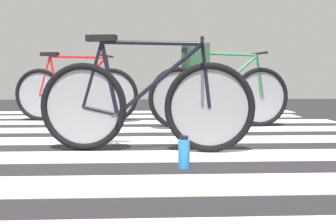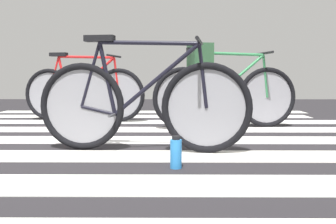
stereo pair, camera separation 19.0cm
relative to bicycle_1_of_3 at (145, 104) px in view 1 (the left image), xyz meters
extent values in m
cube|color=#262427|center=(-0.18, 0.49, -0.40)|extent=(18.00, 14.00, 0.02)
cube|color=silver|center=(-0.27, -1.00, -0.38)|extent=(5.20, 0.44, 0.00)
cube|color=silver|center=(-0.14, -0.20, -0.38)|extent=(5.20, 0.44, 0.00)
cube|color=silver|center=(-0.27, 0.56, -0.38)|extent=(5.20, 0.44, 0.00)
cube|color=silver|center=(-0.04, 1.30, -0.38)|extent=(5.20, 0.44, 0.00)
cube|color=silver|center=(-0.05, 2.07, -0.38)|extent=(5.20, 0.44, 0.00)
cube|color=silver|center=(-0.28, 2.80, -0.38)|extent=(5.20, 0.44, 0.00)
cube|color=silver|center=(-0.09, 3.57, -0.38)|extent=(5.20, 0.44, 0.00)
torus|color=black|center=(-0.50, 0.07, -0.03)|extent=(0.72, 0.15, 0.72)
torus|color=black|center=(0.51, -0.07, -0.03)|extent=(0.72, 0.15, 0.72)
cylinder|color=gray|center=(-0.50, 0.07, -0.03)|extent=(0.60, 0.09, 0.61)
cylinder|color=gray|center=(0.51, -0.07, -0.03)|extent=(0.60, 0.09, 0.61)
cylinder|color=black|center=(0.05, -0.01, 0.48)|extent=(0.80, 0.14, 0.05)
cylinder|color=black|center=(0.11, -0.02, 0.19)|extent=(0.70, 0.13, 0.59)
cylinder|color=black|center=(-0.28, 0.04, 0.20)|extent=(0.16, 0.05, 0.59)
cylinder|color=black|center=(-0.36, 0.05, -0.06)|extent=(0.29, 0.07, 0.09)
cylinder|color=black|center=(-0.42, 0.06, 0.23)|extent=(0.19, 0.05, 0.53)
cylinder|color=black|center=(0.48, -0.07, 0.22)|extent=(0.09, 0.04, 0.50)
cube|color=black|center=(-0.34, 0.05, 0.52)|extent=(0.25, 0.12, 0.05)
cylinder|color=black|center=(0.45, -0.06, 0.49)|extent=(0.10, 0.52, 0.03)
cylinder|color=#4C4C51|center=(-0.22, 0.03, -0.09)|extent=(0.07, 0.34, 0.02)
torus|color=black|center=(0.37, 1.36, -0.03)|extent=(0.71, 0.18, 0.72)
torus|color=black|center=(1.38, 1.53, -0.03)|extent=(0.71, 0.18, 0.72)
cylinder|color=gray|center=(0.37, 1.36, -0.03)|extent=(0.60, 0.11, 0.61)
cylinder|color=gray|center=(1.38, 1.53, -0.03)|extent=(0.60, 0.11, 0.61)
cylinder|color=#35814E|center=(0.93, 1.45, 0.48)|extent=(0.79, 0.17, 0.05)
cylinder|color=#35814E|center=(0.98, 1.46, 0.19)|extent=(0.70, 0.16, 0.59)
cylinder|color=#35814E|center=(0.59, 1.39, 0.20)|extent=(0.16, 0.06, 0.59)
cylinder|color=#35814E|center=(0.51, 1.38, -0.06)|extent=(0.29, 0.08, 0.09)
cylinder|color=#35814E|center=(0.45, 1.37, 0.23)|extent=(0.19, 0.06, 0.53)
cylinder|color=#35814E|center=(1.35, 1.53, 0.22)|extent=(0.09, 0.04, 0.50)
cube|color=black|center=(0.53, 1.38, 0.52)|extent=(0.25, 0.13, 0.05)
cylinder|color=black|center=(1.32, 1.52, 0.49)|extent=(0.12, 0.52, 0.03)
cylinder|color=#4C4C51|center=(0.65, 1.41, -0.09)|extent=(0.08, 0.34, 0.02)
cylinder|color=brown|center=(0.54, 1.53, 0.11)|extent=(0.11, 0.11, 0.89)
cylinder|color=brown|center=(0.59, 1.25, 0.11)|extent=(0.11, 0.11, 0.89)
cube|color=#294D30|center=(0.56, 1.39, 0.45)|extent=(0.29, 0.44, 0.28)
cube|color=#542218|center=(0.61, 1.54, -0.35)|extent=(0.27, 0.14, 0.07)
cube|color=#542218|center=(0.65, 1.26, -0.35)|extent=(0.27, 0.14, 0.07)
torus|color=black|center=(-1.47, 2.29, -0.03)|extent=(0.71, 0.20, 0.72)
torus|color=black|center=(-0.47, 2.09, -0.03)|extent=(0.71, 0.20, 0.72)
cylinder|color=gray|center=(-1.47, 2.29, -0.03)|extent=(0.60, 0.13, 0.61)
cylinder|color=gray|center=(-0.47, 2.09, -0.03)|extent=(0.60, 0.13, 0.61)
cylinder|color=red|center=(-0.92, 2.18, 0.48)|extent=(0.79, 0.19, 0.05)
cylinder|color=red|center=(-0.86, 2.17, 0.19)|extent=(0.69, 0.17, 0.59)
cylinder|color=red|center=(-1.25, 2.25, 0.20)|extent=(0.16, 0.06, 0.59)
cylinder|color=red|center=(-1.33, 2.27, -0.06)|extent=(0.29, 0.08, 0.09)
cylinder|color=red|center=(-1.39, 2.28, 0.23)|extent=(0.19, 0.06, 0.53)
cylinder|color=red|center=(-0.49, 2.10, 0.22)|extent=(0.09, 0.05, 0.50)
cube|color=black|center=(-1.31, 2.26, 0.52)|extent=(0.25, 0.14, 0.05)
cylinder|color=black|center=(-0.52, 2.10, 0.49)|extent=(0.13, 0.52, 0.03)
cylinder|color=#4C4C51|center=(-1.19, 2.24, -0.09)|extent=(0.09, 0.34, 0.02)
cylinder|color=#2F88DD|center=(0.26, -0.59, -0.29)|extent=(0.08, 0.08, 0.19)
cylinder|color=black|center=(0.26, -0.59, -0.18)|extent=(0.05, 0.05, 0.02)
camera|label=1|loc=(0.04, -3.13, 0.21)|focal=41.86mm
camera|label=2|loc=(0.23, -3.13, 0.21)|focal=41.86mm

